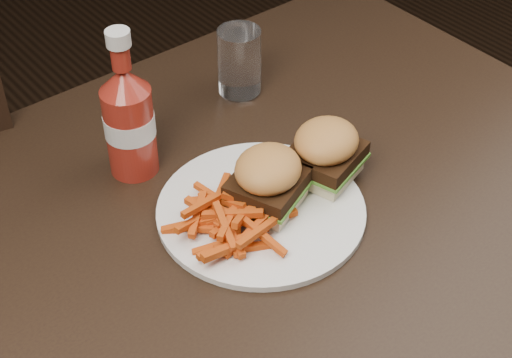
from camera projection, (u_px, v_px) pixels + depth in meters
dining_table at (212, 258)px, 0.95m from camera, size 1.20×0.80×0.04m
plate at (261, 210)px, 0.98m from camera, size 0.26×0.26×0.01m
sandwich_half_a at (268, 197)px, 0.97m from camera, size 0.10×0.10×0.02m
sandwich_half_b at (324, 169)px, 1.01m from camera, size 0.10×0.09×0.02m
fries_pile at (232, 216)px, 0.93m from camera, size 0.12×0.12×0.05m
ketchup_bottle at (131, 132)px, 1.01m from camera, size 0.07×0.07×0.13m
tumbler at (239, 61)px, 1.14m from camera, size 0.06×0.06×0.10m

